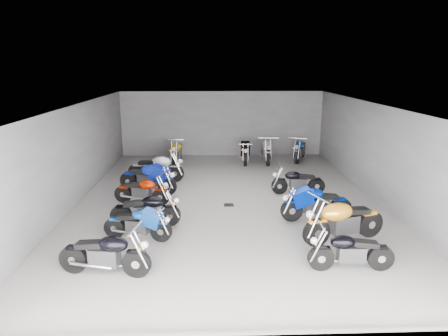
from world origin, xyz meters
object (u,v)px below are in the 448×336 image
Objects in this scene: motorcycle_right_e at (297,181)px; motorcycle_back_d at (245,151)px; drain_grate at (229,205)px; motorcycle_right_a at (350,251)px; motorcycle_back_e at (266,150)px; motorcycle_left_c at (146,210)px; motorcycle_left_a at (106,254)px; motorcycle_back_f at (300,149)px; motorcycle_left_b at (138,224)px; motorcycle_back_b at (177,152)px; motorcycle_right_b at (343,221)px; motorcycle_left_f at (156,168)px; motorcycle_left_d at (142,191)px; motorcycle_left_e at (148,178)px; motorcycle_right_c at (315,203)px.

motorcycle_back_d reaches higher than motorcycle_right_e.
drain_grate is 5.03m from motorcycle_right_a.
motorcycle_right_e is at bearing 97.27° from motorcycle_back_e.
motorcycle_left_c reaches higher than drain_grate.
motorcycle_back_e reaches higher than motorcycle_left_a.
motorcycle_back_f is (1.20, 10.55, 0.07)m from motorcycle_right_a.
motorcycle_left_c reaches higher than motorcycle_left_b.
motorcycle_left_c is at bearing 91.36° from motorcycle_back_b.
motorcycle_right_b is at bearing -173.66° from motorcycle_right_e.
motorcycle_left_b is at bearing 11.20° from motorcycle_left_f.
motorcycle_back_f is (6.17, 8.78, 0.09)m from motorcycle_left_b.
motorcycle_back_d is 1.07× the size of motorcycle_back_f.
motorcycle_right_e is 4.87m from motorcycle_back_e.
motorcycle_left_d is 0.98× the size of motorcycle_right_a.
motorcycle_left_e is 0.96× the size of motorcycle_left_f.
motorcycle_right_e is at bearing 138.14° from motorcycle_back_b.
motorcycle_left_f is 1.17× the size of motorcycle_right_a.
motorcycle_left_c is 0.90× the size of motorcycle_left_f.
motorcycle_right_e is at bearing 99.29° from motorcycle_back_f.
motorcycle_left_a is 2.78m from motorcycle_left_c.
motorcycle_back_b is (0.66, 4.39, 0.01)m from motorcycle_left_e.
motorcycle_left_b is 9.66m from motorcycle_back_e.
motorcycle_left_b is at bearing 77.48° from motorcycle_back_f.
motorcycle_back_d reaches higher than motorcycle_left_b.
motorcycle_left_f reaches higher than motorcycle_right_c.
motorcycle_left_d is 0.89× the size of motorcycle_back_f.
motorcycle_left_b reaches higher than drain_grate.
motorcycle_right_e is at bearing -5.19° from motorcycle_right_c.
motorcycle_back_d is at bearing 9.65° from motorcycle_right_a.
motorcycle_right_b is 1.21× the size of motorcycle_right_e.
motorcycle_right_a is (5.20, -7.24, -0.08)m from motorcycle_left_f.
motorcycle_left_f reaches higher than motorcycle_left_d.
motorcycle_right_a is (5.37, 0.01, -0.04)m from motorcycle_left_a.
motorcycle_left_d is 6.88m from motorcycle_back_d.
motorcycle_right_c is at bearing -6.17° from motorcycle_right_b.
motorcycle_left_d is 6.43m from motorcycle_right_b.
motorcycle_right_c is at bearing 94.15° from motorcycle_left_c.
motorcycle_right_a reaches higher than motorcycle_left_b.
motorcycle_left_c is at bearing -146.30° from drain_grate.
motorcycle_right_c is at bearing 88.46° from motorcycle_left_d.
motorcycle_left_b is at bearing -134.01° from drain_grate.
motorcycle_right_b is 9.11m from motorcycle_back_f.
motorcycle_left_f reaches higher than motorcycle_right_e.
motorcycle_back_e reaches higher than motorcycle_left_d.
motorcycle_right_c is (-0.33, 1.50, -0.06)m from motorcycle_right_b.
motorcycle_back_f is at bearing 59.28° from drain_grate.
motorcycle_left_f is at bearing -165.06° from motorcycle_left_b.
motorcycle_back_d is at bearing 80.04° from drain_grate.
motorcycle_left_a is 0.92× the size of motorcycle_left_f.
motorcycle_back_f is (5.84, 0.41, -0.02)m from motorcycle_back_b.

